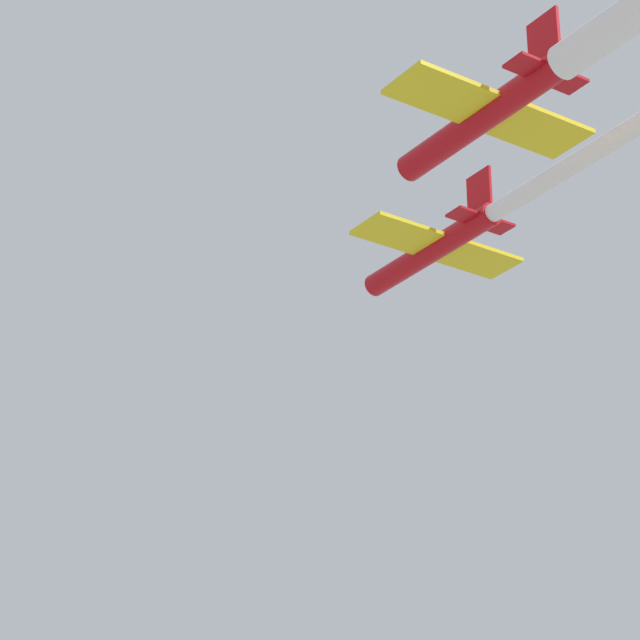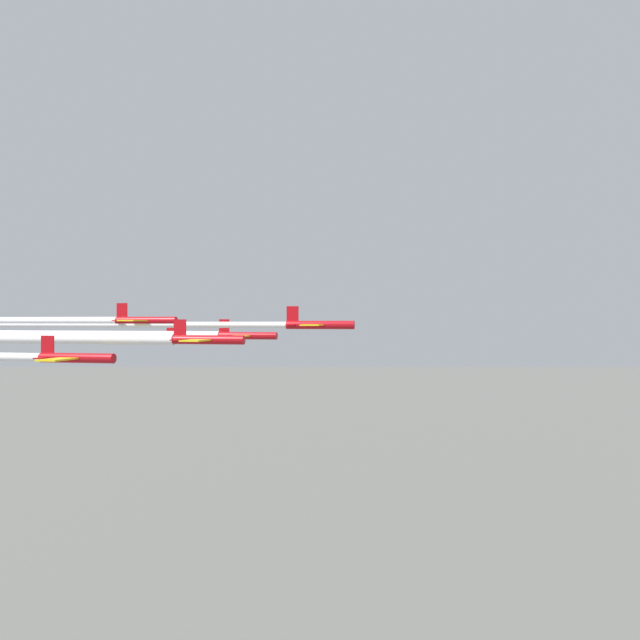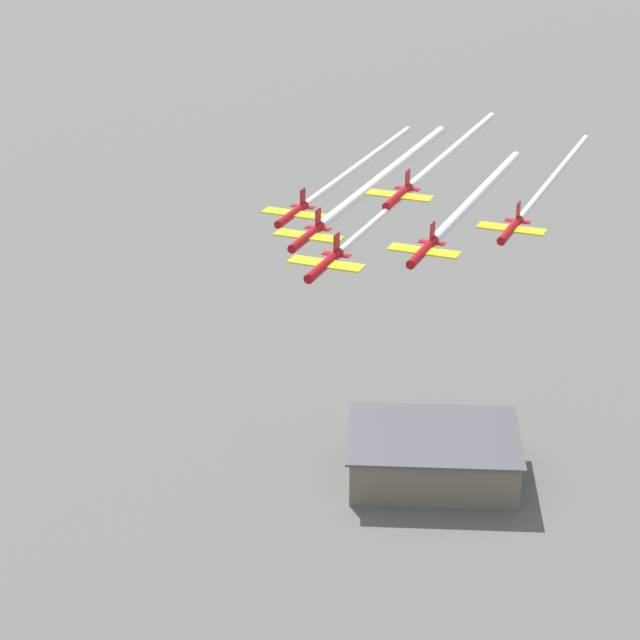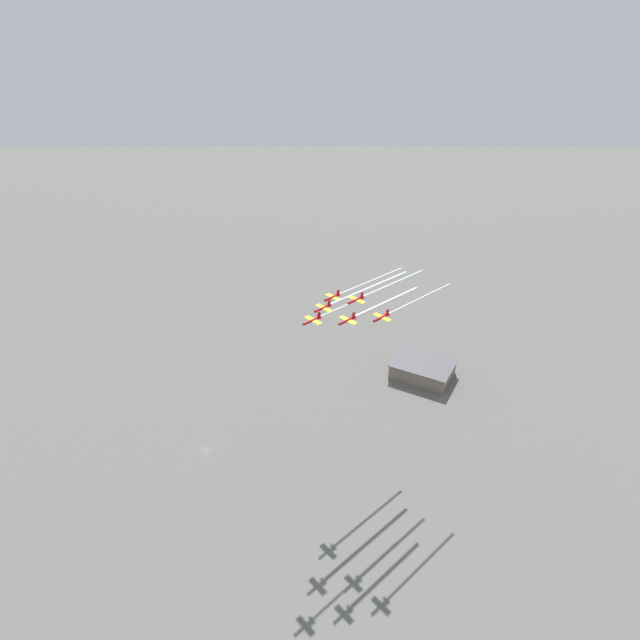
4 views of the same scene
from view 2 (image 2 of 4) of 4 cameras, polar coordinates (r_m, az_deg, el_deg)
name	(u,v)px [view 2 (image 2 of 4)]	position (r m, az deg, el deg)	size (l,w,h in m)	color
jet_0	(317,325)	(65.64, -0.30, -0.53)	(8.79, 9.05, 3.05)	#B20C14
jet_1	(245,335)	(75.99, -8.52, -1.76)	(8.79, 9.05, 3.05)	#B20C14
jet_2	(206,339)	(62.32, -12.94, -2.18)	(8.79, 9.05, 3.05)	#B20C14
jet_3	(190,336)	(87.51, -14.69, -1.73)	(8.79, 9.05, 3.05)	#B20C14
jet_4	(144,320)	(74.47, -19.50, -0.03)	(8.79, 9.05, 3.05)	#B20C14
jet_5	(74,358)	(62.33, -26.29, -3.87)	(8.79, 9.05, 3.05)	#B20C14
smoke_trail_0	(125,325)	(75.99, -21.43, -0.51)	(15.98, 45.21, 0.83)	white
smoke_trail_1	(100,335)	(87.01, -23.82, -1.58)	(14.15, 38.53, 1.34)	white
smoke_trail_3	(56,335)	(101.18, -27.98, -1.53)	(14.61, 41.10, 0.86)	white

